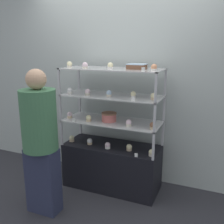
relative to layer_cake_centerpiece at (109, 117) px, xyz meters
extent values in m
plane|color=#2D2D33|center=(0.03, 0.03, -0.92)|extent=(20.00, 20.00, 0.00)
cube|color=#A8B2AD|center=(0.03, 0.42, 0.38)|extent=(8.00, 0.05, 2.60)
cube|color=black|center=(0.03, 0.03, -0.64)|extent=(1.17, 0.48, 0.56)
cube|color=#B7B7BC|center=(-0.55, 0.26, -0.21)|extent=(0.02, 0.02, 0.31)
cube|color=#B7B7BC|center=(0.60, 0.26, -0.21)|extent=(0.02, 0.02, 0.31)
cube|color=#B7B7BC|center=(-0.55, -0.20, -0.21)|extent=(0.02, 0.02, 0.31)
cube|color=#B7B7BC|center=(0.60, -0.20, -0.21)|extent=(0.02, 0.02, 0.31)
cube|color=silver|center=(0.03, 0.03, -0.06)|extent=(1.17, 0.48, 0.01)
cube|color=#B7B7BC|center=(-0.55, 0.26, 0.10)|extent=(0.02, 0.02, 0.31)
cube|color=#B7B7BC|center=(0.60, 0.26, 0.10)|extent=(0.02, 0.02, 0.31)
cube|color=#B7B7BC|center=(-0.55, -0.20, 0.10)|extent=(0.02, 0.02, 0.31)
cube|color=#B7B7BC|center=(0.60, -0.20, 0.10)|extent=(0.02, 0.02, 0.31)
cube|color=silver|center=(0.03, 0.03, 0.25)|extent=(1.17, 0.48, 0.01)
cube|color=#B7B7BC|center=(-0.55, 0.26, 0.41)|extent=(0.02, 0.02, 0.31)
cube|color=#B7B7BC|center=(0.60, 0.26, 0.41)|extent=(0.02, 0.02, 0.31)
cube|color=#B7B7BC|center=(-0.55, -0.20, 0.41)|extent=(0.02, 0.02, 0.31)
cube|color=#B7B7BC|center=(0.60, -0.20, 0.41)|extent=(0.02, 0.02, 0.31)
cube|color=silver|center=(0.03, 0.03, 0.56)|extent=(1.17, 0.48, 0.01)
cylinder|color=#C66660|center=(0.00, 0.00, -0.01)|extent=(0.17, 0.17, 0.09)
cylinder|color=#8C5B42|center=(0.00, 0.00, 0.04)|extent=(0.18, 0.18, 0.02)
cube|color=brown|center=(0.31, 0.06, 0.60)|extent=(0.20, 0.16, 0.05)
cube|color=silver|center=(0.31, 0.06, 0.63)|extent=(0.20, 0.16, 0.01)
cylinder|color=#CCB28C|center=(-0.50, -0.05, -0.35)|extent=(0.06, 0.06, 0.03)
sphere|color=#F4EAB2|center=(-0.50, -0.05, -0.32)|extent=(0.07, 0.07, 0.07)
cylinder|color=#CCB28C|center=(-0.24, -0.05, -0.35)|extent=(0.06, 0.06, 0.03)
sphere|color=white|center=(-0.24, -0.05, -0.32)|extent=(0.07, 0.07, 0.07)
cylinder|color=white|center=(0.02, -0.09, -0.35)|extent=(0.06, 0.06, 0.03)
sphere|color=silver|center=(0.02, -0.09, -0.32)|extent=(0.07, 0.07, 0.07)
cylinder|color=#CCB28C|center=(0.28, -0.05, -0.35)|extent=(0.06, 0.06, 0.03)
sphere|color=#F4EAB2|center=(0.28, -0.05, -0.32)|extent=(0.07, 0.07, 0.07)
cylinder|color=beige|center=(0.56, -0.10, -0.35)|extent=(0.06, 0.06, 0.03)
sphere|color=#F4EAB2|center=(0.56, -0.10, -0.32)|extent=(0.07, 0.07, 0.07)
cube|color=white|center=(0.41, -0.19, -0.34)|extent=(0.04, 0.00, 0.04)
cylinder|color=#CCB28C|center=(-0.51, -0.06, -0.04)|extent=(0.06, 0.06, 0.03)
sphere|color=silver|center=(-0.51, -0.06, -0.01)|extent=(0.06, 0.06, 0.06)
cylinder|color=#CCB28C|center=(-0.22, -0.10, -0.04)|extent=(0.06, 0.06, 0.03)
sphere|color=#F4EAB2|center=(-0.22, -0.10, -0.01)|extent=(0.06, 0.06, 0.06)
cylinder|color=beige|center=(0.28, -0.09, -0.04)|extent=(0.06, 0.06, 0.03)
sphere|color=silver|center=(0.28, -0.09, -0.01)|extent=(0.06, 0.06, 0.06)
cylinder|color=#CCB28C|center=(0.55, -0.09, -0.04)|extent=(0.06, 0.06, 0.03)
sphere|color=#8C5B42|center=(0.55, -0.09, -0.01)|extent=(0.06, 0.06, 0.06)
cube|color=white|center=(-0.37, -0.19, -0.03)|extent=(0.04, 0.00, 0.04)
cylinder|color=white|center=(-0.49, -0.07, 0.27)|extent=(0.06, 0.06, 0.03)
sphere|color=white|center=(-0.49, -0.07, 0.30)|extent=(0.06, 0.06, 0.06)
cylinder|color=beige|center=(-0.24, -0.07, 0.27)|extent=(0.06, 0.06, 0.03)
sphere|color=silver|center=(-0.24, -0.07, 0.30)|extent=(0.06, 0.06, 0.06)
cylinder|color=beige|center=(0.03, -0.06, 0.27)|extent=(0.06, 0.06, 0.03)
sphere|color=silver|center=(0.03, -0.06, 0.30)|extent=(0.06, 0.06, 0.06)
cylinder|color=white|center=(0.30, -0.02, 0.27)|extent=(0.06, 0.06, 0.03)
sphere|color=#F4EAB2|center=(0.30, -0.02, 0.30)|extent=(0.06, 0.06, 0.06)
cylinder|color=#CCB28C|center=(0.54, -0.03, 0.27)|extent=(0.06, 0.06, 0.03)
sphere|color=#F4EAB2|center=(0.54, -0.03, 0.30)|extent=(0.06, 0.06, 0.06)
cube|color=white|center=(0.36, -0.19, 0.28)|extent=(0.04, 0.00, 0.04)
cylinder|color=beige|center=(-0.50, -0.04, 0.58)|extent=(0.06, 0.06, 0.02)
sphere|color=#F4EAB2|center=(-0.50, -0.04, 0.61)|extent=(0.06, 0.06, 0.06)
cylinder|color=beige|center=(-0.25, -0.10, 0.58)|extent=(0.06, 0.06, 0.02)
sphere|color=silver|center=(-0.25, -0.10, 0.61)|extent=(0.06, 0.06, 0.06)
cylinder|color=white|center=(0.02, -0.02, 0.58)|extent=(0.06, 0.06, 0.02)
sphere|color=#F4EAB2|center=(0.02, -0.02, 0.61)|extent=(0.06, 0.06, 0.06)
cylinder|color=white|center=(0.54, -0.08, 0.58)|extent=(0.06, 0.06, 0.02)
sphere|color=#E5996B|center=(0.54, -0.08, 0.61)|extent=(0.06, 0.06, 0.06)
cube|color=white|center=(0.46, -0.19, 0.59)|extent=(0.04, 0.00, 0.04)
cube|color=#282D47|center=(-0.45, -0.72, -0.57)|extent=(0.34, 0.19, 0.71)
cylinder|color=#3F724C|center=(-0.45, -0.72, 0.10)|extent=(0.36, 0.36, 0.62)
sphere|color=tan|center=(-0.45, -0.72, 0.51)|extent=(0.20, 0.20, 0.20)
camera|label=1|loc=(1.21, -2.75, 0.83)|focal=42.00mm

